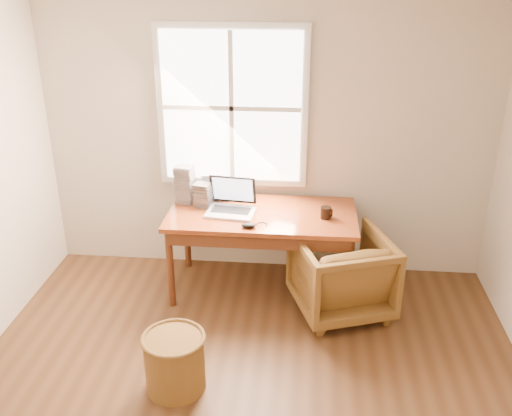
{
  "coord_description": "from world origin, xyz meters",
  "views": [
    {
      "loc": [
        0.36,
        -2.6,
        2.76
      ],
      "look_at": [
        -0.04,
        1.65,
        0.86
      ],
      "focal_mm": 40.0,
      "sensor_mm": 36.0,
      "label": 1
    }
  ],
  "objects_px": {
    "coffee_mug": "(326,213)",
    "cd_stack_a": "(210,187)",
    "wicker_stool": "(175,363)",
    "laptop": "(230,198)",
    "desk": "(262,215)",
    "armchair": "(341,274)"
  },
  "relations": [
    {
      "from": "coffee_mug",
      "to": "cd_stack_a",
      "type": "distance_m",
      "value": 1.07
    },
    {
      "from": "laptop",
      "to": "cd_stack_a",
      "type": "xyz_separation_m",
      "value": [
        -0.22,
        0.29,
        -0.02
      ]
    },
    {
      "from": "cd_stack_a",
      "to": "wicker_stool",
      "type": "bearing_deg",
      "value": -89.9
    },
    {
      "from": "wicker_stool",
      "to": "laptop",
      "type": "height_order",
      "value": "laptop"
    },
    {
      "from": "desk",
      "to": "wicker_stool",
      "type": "bearing_deg",
      "value": -109.89
    },
    {
      "from": "armchair",
      "to": "wicker_stool",
      "type": "height_order",
      "value": "armchair"
    },
    {
      "from": "cd_stack_a",
      "to": "desk",
      "type": "bearing_deg",
      "value": -25.7
    },
    {
      "from": "desk",
      "to": "armchair",
      "type": "relative_size",
      "value": 2.11
    },
    {
      "from": "wicker_stool",
      "to": "laptop",
      "type": "relative_size",
      "value": 0.98
    },
    {
      "from": "desk",
      "to": "wicker_stool",
      "type": "xyz_separation_m",
      "value": [
        -0.48,
        -1.34,
        -0.52
      ]
    },
    {
      "from": "wicker_stool",
      "to": "coffee_mug",
      "type": "bearing_deg",
      "value": 51.33
    },
    {
      "from": "laptop",
      "to": "armchair",
      "type": "bearing_deg",
      "value": -6.93
    },
    {
      "from": "wicker_stool",
      "to": "coffee_mug",
      "type": "distance_m",
      "value": 1.74
    },
    {
      "from": "desk",
      "to": "armchair",
      "type": "height_order",
      "value": "desk"
    },
    {
      "from": "coffee_mug",
      "to": "cd_stack_a",
      "type": "xyz_separation_m",
      "value": [
        -1.02,
        0.3,
        0.07
      ]
    },
    {
      "from": "laptop",
      "to": "cd_stack_a",
      "type": "relative_size",
      "value": 1.68
    },
    {
      "from": "armchair",
      "to": "laptop",
      "type": "xyz_separation_m",
      "value": [
        -0.95,
        0.22,
        0.56
      ]
    },
    {
      "from": "wicker_stool",
      "to": "coffee_mug",
      "type": "xyz_separation_m",
      "value": [
        1.02,
        1.28,
        0.59
      ]
    },
    {
      "from": "desk",
      "to": "coffee_mug",
      "type": "xyz_separation_m",
      "value": [
        0.54,
        -0.06,
        0.07
      ]
    },
    {
      "from": "coffee_mug",
      "to": "desk",
      "type": "bearing_deg",
      "value": -165.35
    },
    {
      "from": "coffee_mug",
      "to": "cd_stack_a",
      "type": "relative_size",
      "value": 0.4
    },
    {
      "from": "wicker_stool",
      "to": "cd_stack_a",
      "type": "height_order",
      "value": "cd_stack_a"
    }
  ]
}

